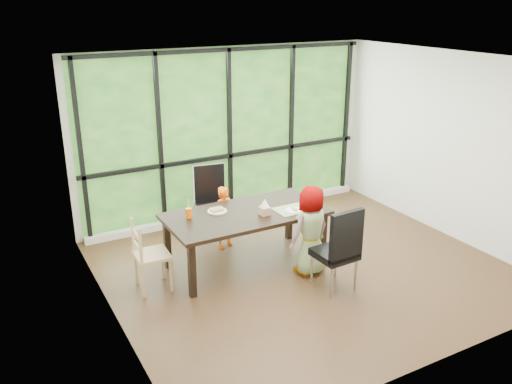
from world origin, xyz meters
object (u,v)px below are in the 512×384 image
Objects in this scene: white_mug at (307,196)px; chair_interior_leather at (335,248)px; chair_window_leather at (213,203)px; child_older at (310,231)px; plate_near at (294,210)px; chair_end_beech at (152,255)px; dining_table at (246,239)px; orange_cup at (189,213)px; green_cup at (315,204)px; tissue_box at (265,211)px; child_toddler at (225,217)px; plate_far at (217,211)px.

chair_interior_leather is at bearing -106.27° from white_mug.
child_older is at bearing -58.89° from chair_window_leather.
chair_end_beech is at bearing 172.27° from plate_near.
white_mug is at bearing 2.35° from dining_table.
orange_cup is 1.70m from white_mug.
plate_near is at bearing 167.81° from green_cup.
chair_window_leather is at bearing 90.88° from dining_table.
chair_interior_leather is at bearing -115.25° from chair_end_beech.
tissue_box is at bearing -44.21° from dining_table.
chair_interior_leather is 1.04m from tissue_box.
orange_cup reaches higher than white_mug.
chair_end_beech reaches higher than tissue_box.
chair_window_leather is at bearing 115.46° from plate_near.
chair_end_beech is at bearing -178.89° from white_mug.
child_older is 0.63m from tissue_box.
child_older is 9.59× the size of tissue_box.
chair_interior_leather reaches higher than white_mug.
plate_near is at bearing -94.45° from chair_end_beech.
child_older is 0.37m from plate_near.
child_older reaches higher than plate_near.
white_mug is at bearing 15.37° from tissue_box.
chair_interior_leather is at bearing -87.48° from child_toddler.
orange_cup is 1.02× the size of green_cup.
dining_table is at bearing -60.65° from chair_interior_leather.
chair_end_beech is at bearing -172.61° from child_toddler.
child_toddler is 3.80× the size of plate_near.
plate_near is at bearing -27.16° from plate_far.
chair_end_beech is at bearing -168.02° from plate_far.
plate_near is at bearing -75.27° from child_toddler.
green_cup is at bearing -20.13° from dining_table.
plate_far reaches higher than plate_near.
chair_window_leather is 2.18m from chair_interior_leather.
plate_near is at bearing -19.18° from orange_cup.
orange_cup reaches higher than dining_table.
chair_window_leather is 0.39m from child_toddler.
plate_near is (-0.03, 0.33, 0.17)m from child_older.
chair_end_beech is 3.77× the size of plate_near.
white_mug is at bearing -85.61° from chair_end_beech.
plate_far reaches higher than dining_table.
dining_table is at bearing 135.79° from tissue_box.
dining_table is 25.19× the size of white_mug.
green_cup is (0.87, -0.95, 0.36)m from child_toddler.
green_cup is (0.28, -0.06, 0.05)m from plate_near.
plate_near is at bearing -55.04° from chair_window_leather.
green_cup is 0.38m from white_mug.
green_cup reaches higher than tissue_box.
chair_window_leather is at bearing 49.46° from orange_cup.
chair_end_beech is 10.86× the size of white_mug.
chair_interior_leather reaches higher than child_toddler.
chair_window_leather is at bearing 99.53° from tissue_box.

